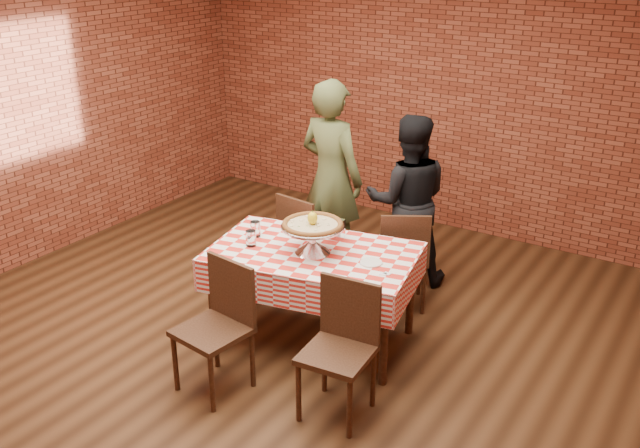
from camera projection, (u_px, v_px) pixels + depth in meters
The scene contains 19 objects.
ground at pixel (259, 346), 5.45m from camera, with size 6.00×6.00×0.00m, color black.
back_wall at pixel (433, 88), 7.22m from camera, with size 5.50×5.50×0.00m, color maroon.
table at pixel (313, 297), 5.40m from camera, with size 1.49×0.89×0.75m, color #442A19.
tablecloth at pixel (313, 266), 5.30m from camera, with size 1.52×0.93×0.26m, color red, non-canonical shape.
pizza_stand at pixel (313, 239), 5.19m from camera, with size 0.47×0.47×0.21m, color silver, non-canonical shape.
pizza at pixel (313, 225), 5.15m from camera, with size 0.44×0.44×0.03m, color #CBBB8D.
lemon at pixel (313, 218), 5.12m from camera, with size 0.07×0.07×0.10m, color yellow.
water_glass_left at pixel (251, 238), 5.31m from camera, with size 0.08×0.08×0.12m, color white.
water_glass_right at pixel (255, 229), 5.47m from camera, with size 0.08×0.08×0.12m, color white.
side_plate at pixel (371, 263), 5.05m from camera, with size 0.16×0.16×0.01m, color white.
sweetener_packet_a at pixel (383, 274), 4.89m from camera, with size 0.05×0.04×0.01m, color white.
sweetener_packet_b at pixel (387, 273), 4.90m from camera, with size 0.05×0.04×0.01m, color white.
condiment_caddy at pixel (336, 229), 5.43m from camera, with size 0.11×0.09×0.16m, color silver.
chair_near_left at pixel (212, 331), 4.79m from camera, with size 0.43×0.43×0.91m, color #442A19, non-canonical shape.
chair_near_right at pixel (337, 354), 4.53m from camera, with size 0.42×0.42×0.90m, color #442A19, non-canonical shape.
chair_far_left at pixel (310, 241), 6.18m from camera, with size 0.41×0.41×0.89m, color #442A19, non-canonical shape.
chair_far_right at pixel (402, 257), 5.90m from camera, with size 0.40×0.40×0.88m, color #442A19, non-canonical shape.
diner_olive at pixel (331, 178), 6.37m from camera, with size 0.65×0.43×1.78m, color #464E2B.
diner_black at pixel (408, 200), 6.19m from camera, with size 0.74×0.58×1.53m, color black.
Camera 1 is at (2.91, -3.68, 2.97)m, focal length 39.97 mm.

